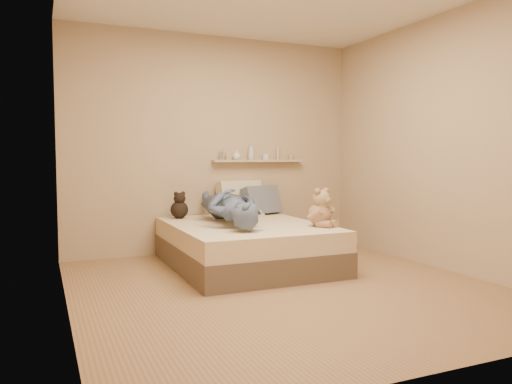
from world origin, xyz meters
name	(u,v)px	position (x,y,z in m)	size (l,w,h in m)	color
room	(286,139)	(0.00, 0.00, 1.30)	(3.80, 3.80, 3.80)	#946A4D
bed	(245,245)	(0.00, 0.93, 0.22)	(1.50, 1.90, 0.45)	brown
game_console	(256,214)	(-0.12, 0.39, 0.62)	(0.20, 0.14, 0.06)	#B3B5BA
teddy_bear	(321,210)	(0.62, 0.44, 0.61)	(0.31, 0.32, 0.39)	tan
dark_plush	(179,207)	(-0.52, 1.63, 0.58)	(0.20, 0.20, 0.31)	black
pillow_cream	(240,198)	(0.27, 1.76, 0.65)	(0.55, 0.16, 0.40)	beige
pillow_grey	(262,201)	(0.50, 1.62, 0.62)	(0.50, 0.14, 0.34)	slate
person	(230,206)	(-0.14, 1.04, 0.63)	(0.56, 1.54, 0.37)	#46506E
wall_shelf	(258,161)	(0.55, 1.84, 1.10)	(1.20, 0.12, 0.03)	tan
shelf_bottles	(249,154)	(0.43, 1.84, 1.19)	(1.01, 0.11, 0.20)	silver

